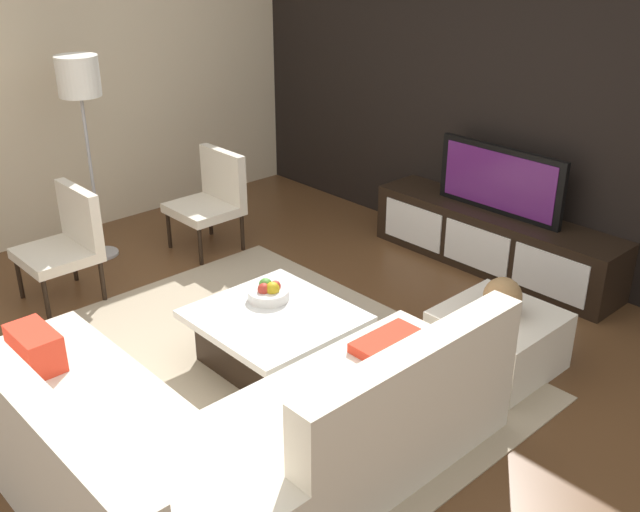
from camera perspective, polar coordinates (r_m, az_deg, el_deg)
name	(u,v)px	position (r m, az deg, el deg)	size (l,w,h in m)	color
ground_plane	(274,375)	(4.85, -3.62, -9.23)	(14.00, 14.00, 0.00)	brown
feature_wall_back	(530,98)	(6.22, 16.00, 11.74)	(6.40, 0.12, 2.80)	black
side_wall_left	(55,81)	(7.02, -19.90, 12.65)	(0.12, 5.20, 2.80)	beige
area_rug	(264,368)	(4.91, -4.37, -8.69)	(3.16, 2.43, 0.01)	tan
media_console	(493,240)	(6.32, 13.32, 1.22)	(2.21, 0.49, 0.50)	black
television	(500,180)	(6.13, 13.80, 5.74)	(1.15, 0.06, 0.55)	black
sectional_couch	(209,432)	(3.95, -8.64, -13.35)	(2.27, 2.39, 0.83)	beige
coffee_table	(275,337)	(4.86, -3.52, -6.32)	(0.97, 0.92, 0.38)	black
accent_chair_near	(67,238)	(5.91, -19.07, 1.31)	(0.56, 0.53, 0.87)	black
floor_lamp	(80,88)	(6.31, -18.17, 12.29)	(0.34, 0.34, 1.72)	#A5A5AA
ottoman	(497,340)	(4.96, 13.62, -6.36)	(0.70, 0.70, 0.40)	beige
fruit_bowl	(269,292)	(4.92, -4.01, -2.81)	(0.28, 0.28, 0.14)	silver
accent_chair_far	(212,195)	(6.54, -8.36, 4.73)	(0.57, 0.53, 0.87)	black
decorative_ball	(503,296)	(4.80, 14.00, -3.05)	(0.25, 0.25, 0.25)	#997247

